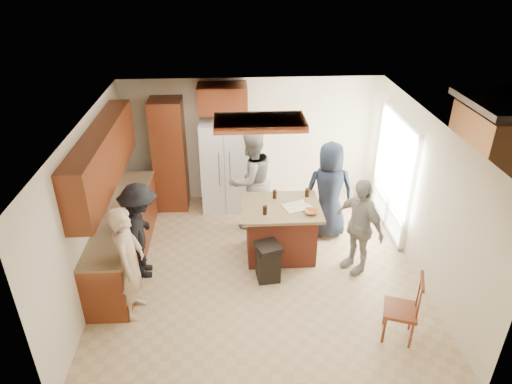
{
  "coord_description": "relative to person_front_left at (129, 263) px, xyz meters",
  "views": [
    {
      "loc": [
        -0.41,
        -5.94,
        4.62
      ],
      "look_at": [
        -0.03,
        0.52,
        1.15
      ],
      "focal_mm": 32.0,
      "sensor_mm": 36.0,
      "label": 1
    }
  ],
  "objects": [
    {
      "name": "back_wall_units",
      "position": [
        0.5,
        3.07,
        0.52
      ],
      "size": [
        1.8,
        0.6,
        2.45
      ],
      "color": "maroon",
      "rests_on": "ground"
    },
    {
      "name": "island_items",
      "position": [
        2.46,
        1.22,
        0.11
      ],
      "size": [
        0.88,
        0.7,
        0.15
      ],
      "color": "silver",
      "rests_on": "kitchen_island"
    },
    {
      "name": "person_side_right",
      "position": [
        3.37,
        0.83,
        -0.05
      ],
      "size": [
        0.9,
        1.06,
        1.61
      ],
      "primitive_type": "imported",
      "rotation": [
        0.0,
        0.0,
        -1.03
      ],
      "color": "gray",
      "rests_on": "ground"
    },
    {
      "name": "kitchen_island",
      "position": [
        2.2,
        1.29,
        -0.38
      ],
      "size": [
        1.28,
        1.03,
        0.93
      ],
      "color": "brown",
      "rests_on": "ground"
    },
    {
      "name": "spindle_chair",
      "position": [
        3.59,
        -0.68,
        -0.4
      ],
      "size": [
        0.54,
        0.54,
        0.99
      ],
      "color": "maroon",
      "rests_on": "ground"
    },
    {
      "name": "person_counter",
      "position": [
        0.02,
        0.88,
        -0.06
      ],
      "size": [
        0.58,
        1.07,
        1.58
      ],
      "primitive_type": "imported",
      "rotation": [
        0.0,
        0.0,
        1.67
      ],
      "color": "black",
      "rests_on": "ground"
    },
    {
      "name": "room_shell",
      "position": [
        6.21,
        2.51,
        0.01
      ],
      "size": [
        8.0,
        5.2,
        5.0
      ],
      "color": "tan",
      "rests_on": "ground"
    },
    {
      "name": "person_front_left",
      "position": [
        0.0,
        0.0,
        0.0
      ],
      "size": [
        0.46,
        0.63,
        1.71
      ],
      "primitive_type": "imported",
      "rotation": [
        0.0,
        0.0,
        1.58
      ],
      "color": "tan",
      "rests_on": "ground"
    },
    {
      "name": "left_cabinetry",
      "position": [
        -0.41,
        1.27,
        0.1
      ],
      "size": [
        0.64,
        3.0,
        2.3
      ],
      "color": "maroon",
      "rests_on": "ground"
    },
    {
      "name": "person_behind_left",
      "position": [
        1.76,
        2.24,
        0.08
      ],
      "size": [
        1.07,
        0.97,
        1.87
      ],
      "primitive_type": "imported",
      "rotation": [
        0.0,
        0.0,
        3.72
      ],
      "color": "gray",
      "rests_on": "ground"
    },
    {
      "name": "trash_bin",
      "position": [
        1.95,
        0.64,
        -0.54
      ],
      "size": [
        0.46,
        0.46,
        0.63
      ],
      "color": "black",
      "rests_on": "ground"
    },
    {
      "name": "refrigerator",
      "position": [
        1.29,
        2.99,
        0.04
      ],
      "size": [
        0.9,
        0.76,
        1.8
      ],
      "color": "white",
      "rests_on": "ground"
    },
    {
      "name": "person_behind_right",
      "position": [
        3.11,
        1.86,
        0.03
      ],
      "size": [
        0.87,
        0.58,
        1.77
      ],
      "primitive_type": "imported",
      "rotation": [
        0.0,
        0.0,
        3.13
      ],
      "color": "#171F2E",
      "rests_on": "ground"
    }
  ]
}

